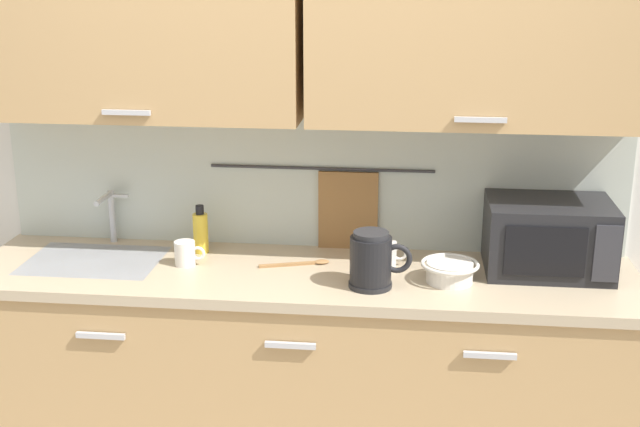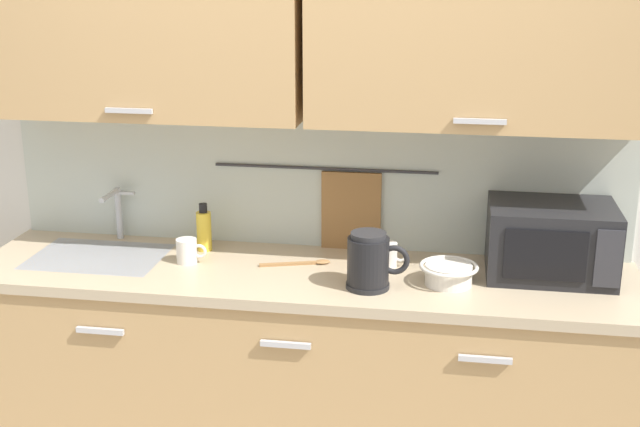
% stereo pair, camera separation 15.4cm
% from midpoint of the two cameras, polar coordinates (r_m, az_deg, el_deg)
% --- Properties ---
extents(counter_unit, '(2.53, 0.64, 0.90)m').
position_cam_midpoint_polar(counter_unit, '(3.37, -2.71, -10.98)').
color(counter_unit, tan).
rests_on(counter_unit, ground).
extents(back_wall_assembly, '(3.70, 0.41, 2.50)m').
position_cam_midpoint_polar(back_wall_assembly, '(3.24, -2.14, 7.91)').
color(back_wall_assembly, silver).
rests_on(back_wall_assembly, ground).
extents(sink_faucet, '(0.09, 0.17, 0.22)m').
position_cam_midpoint_polar(sink_faucet, '(3.56, -15.32, 0.22)').
color(sink_faucet, '#B2B5BA').
rests_on(sink_faucet, counter_unit).
extents(microwave, '(0.46, 0.35, 0.27)m').
position_cam_midpoint_polar(microwave, '(3.23, 13.98, -1.55)').
color(microwave, black).
rests_on(microwave, counter_unit).
extents(electric_kettle, '(0.23, 0.16, 0.21)m').
position_cam_midpoint_polar(electric_kettle, '(2.99, 2.08, -3.22)').
color(electric_kettle, black).
rests_on(electric_kettle, counter_unit).
extents(dish_soap_bottle, '(0.06, 0.06, 0.20)m').
position_cam_midpoint_polar(dish_soap_bottle, '(3.39, -9.43, -1.24)').
color(dish_soap_bottle, yellow).
rests_on(dish_soap_bottle, counter_unit).
extents(mug_near_sink, '(0.12, 0.08, 0.09)m').
position_cam_midpoint_polar(mug_near_sink, '(3.27, -10.48, -2.69)').
color(mug_near_sink, silver).
rests_on(mug_near_sink, counter_unit).
extents(mixing_bowl, '(0.21, 0.21, 0.08)m').
position_cam_midpoint_polar(mixing_bowl, '(3.08, 7.41, -3.87)').
color(mixing_bowl, silver).
rests_on(mixing_bowl, counter_unit).
extents(mug_by_kettle, '(0.12, 0.08, 0.09)m').
position_cam_midpoint_polar(mug_by_kettle, '(3.22, 3.21, -2.75)').
color(mug_by_kettle, silver).
rests_on(mug_by_kettle, counter_unit).
extents(wooden_spoon, '(0.27, 0.11, 0.01)m').
position_cam_midpoint_polar(wooden_spoon, '(3.24, -2.53, -3.42)').
color(wooden_spoon, '#9E7042').
rests_on(wooden_spoon, counter_unit).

